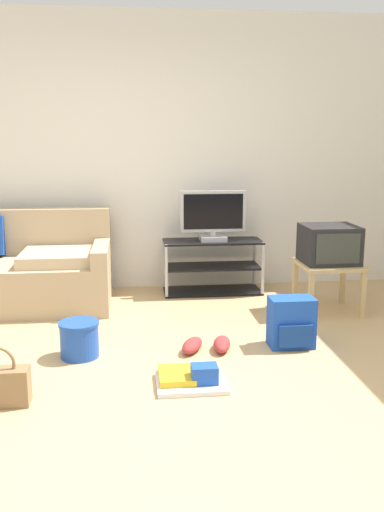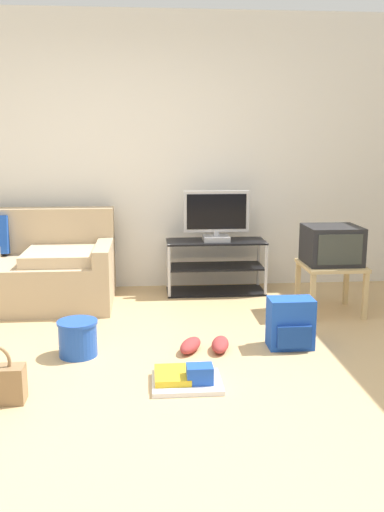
# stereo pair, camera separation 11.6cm
# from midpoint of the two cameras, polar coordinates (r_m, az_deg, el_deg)

# --- Properties ---
(ground_plane) EXTENTS (9.00, 9.80, 0.02)m
(ground_plane) POSITION_cam_midpoint_polar(r_m,az_deg,el_deg) (3.49, -5.45, -13.43)
(ground_plane) COLOR tan
(wall_back) EXTENTS (9.00, 0.10, 2.70)m
(wall_back) POSITION_cam_midpoint_polar(r_m,az_deg,el_deg) (5.61, -5.45, 10.46)
(wall_back) COLOR silver
(wall_back) RESTS_ON ground_plane
(couch) EXTENTS (1.80, 0.93, 0.85)m
(couch) POSITION_cam_midpoint_polar(r_m,az_deg,el_deg) (5.30, -17.36, -1.39)
(couch) COLOR tan
(couch) RESTS_ON ground_plane
(tv_stand) EXTENTS (0.96, 0.40, 0.52)m
(tv_stand) POSITION_cam_midpoint_polar(r_m,az_deg,el_deg) (5.46, 3.05, -1.09)
(tv_stand) COLOR black
(tv_stand) RESTS_ON ground_plane
(flat_tv) EXTENTS (0.63, 0.22, 0.49)m
(flat_tv) POSITION_cam_midpoint_polar(r_m,az_deg,el_deg) (5.34, 3.14, 4.10)
(flat_tv) COLOR #B2B2B7
(flat_tv) RESTS_ON tv_stand
(side_table) EXTENTS (0.51, 0.51, 0.43)m
(side_table) POSITION_cam_midpoint_polar(r_m,az_deg,el_deg) (4.95, 14.79, -1.57)
(side_table) COLOR tan
(side_table) RESTS_ON ground_plane
(crt_tv) EXTENTS (0.46, 0.43, 0.33)m
(crt_tv) POSITION_cam_midpoint_polar(r_m,az_deg,el_deg) (4.92, 14.87, 1.12)
(crt_tv) COLOR #232326
(crt_tv) RESTS_ON side_table
(backpack) EXTENTS (0.32, 0.27, 0.37)m
(backpack) POSITION_cam_midpoint_polar(r_m,az_deg,el_deg) (4.10, 10.93, -6.85)
(backpack) COLOR blue
(backpack) RESTS_ON ground_plane
(cleaning_bucket) EXTENTS (0.28, 0.28, 0.25)m
(cleaning_bucket) POSITION_cam_midpoint_polar(r_m,az_deg,el_deg) (3.96, -10.86, -8.20)
(cleaning_bucket) COLOR blue
(cleaning_bucket) RESTS_ON ground_plane
(sneakers_pair) EXTENTS (0.41, 0.30, 0.09)m
(sneakers_pair) POSITION_cam_midpoint_polar(r_m,az_deg,el_deg) (4.00, 2.22, -9.14)
(sneakers_pair) COLOR #993333
(sneakers_pair) RESTS_ON ground_plane
(floor_tray) EXTENTS (0.43, 0.35, 0.14)m
(floor_tray) POSITION_cam_midpoint_polar(r_m,az_deg,el_deg) (3.48, 0.33, -12.51)
(floor_tray) COLOR silver
(floor_tray) RESTS_ON ground_plane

